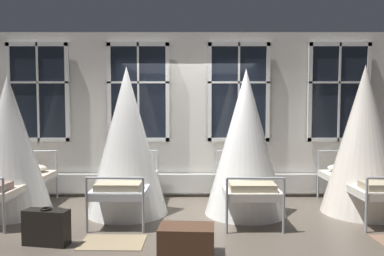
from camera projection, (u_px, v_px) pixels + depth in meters
name	position (u px, v px, depth m)	size (l,w,h in m)	color
ground	(189.00, 213.00, 6.13)	(20.52, 20.52, 0.00)	brown
back_wall_with_windows	(190.00, 115.00, 7.29)	(11.26, 0.10, 3.09)	silver
window_bank	(190.00, 134.00, 7.20)	(6.77, 0.10, 2.82)	black
cot_first	(11.00, 147.00, 6.10)	(1.29, 1.98, 2.21)	#9EA3A8
cot_second	(128.00, 143.00, 6.11)	(1.29, 1.97, 2.34)	#9EA3A8
cot_third	(247.00, 144.00, 6.08)	(1.29, 1.96, 2.30)	#9EA3A8
cot_fourth	(365.00, 142.00, 6.10)	(1.29, 1.97, 2.37)	#9EA3A8
rug_second	(114.00, 242.00, 4.84)	(0.80, 0.56, 0.01)	#8E7A5B
suitcase_dark	(48.00, 227.00, 4.76)	(0.59, 0.30, 0.47)	black
travel_trunk	(188.00, 240.00, 4.45)	(0.64, 0.40, 0.34)	#472D1E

